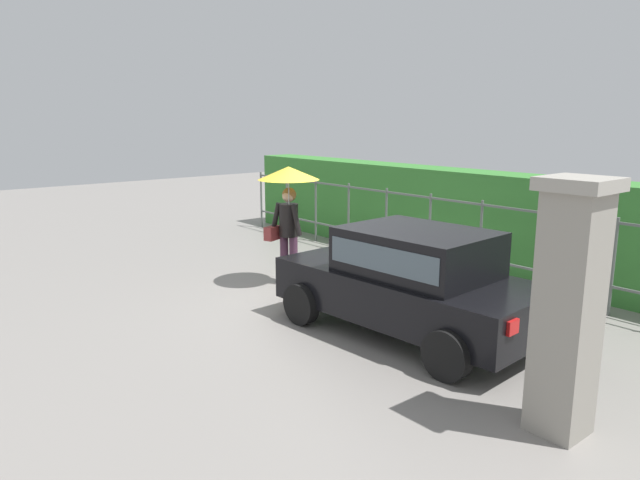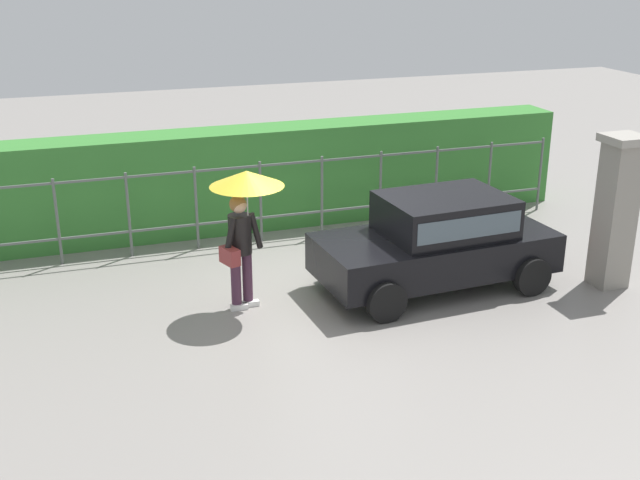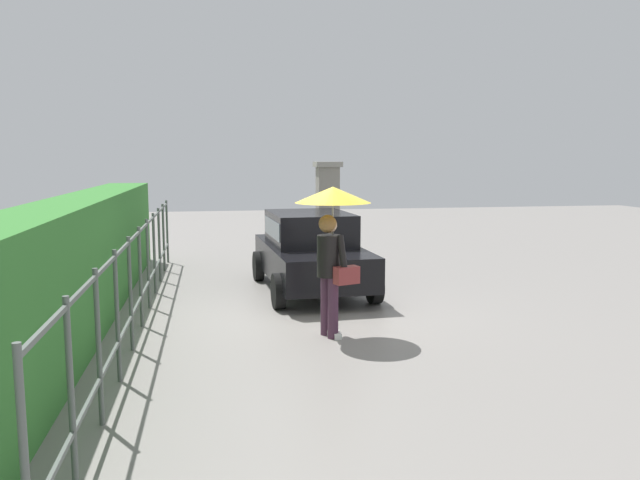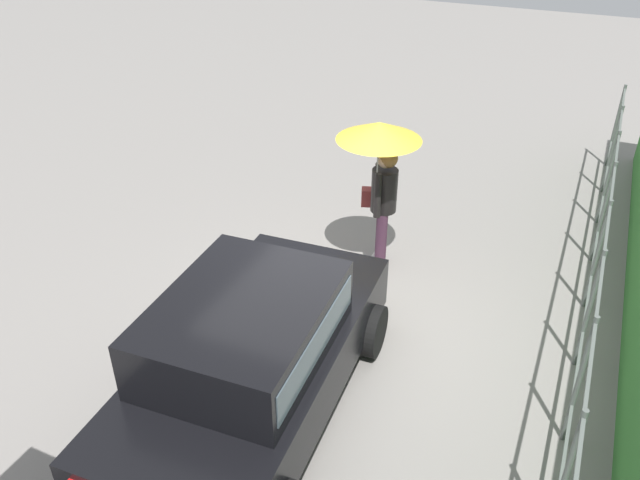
% 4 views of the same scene
% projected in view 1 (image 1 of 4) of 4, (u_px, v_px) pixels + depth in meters
% --- Properties ---
extents(ground_plane, '(40.00, 40.00, 0.00)m').
position_uv_depth(ground_plane, '(346.00, 303.00, 9.31)').
color(ground_plane, gray).
extents(car, '(3.82, 2.04, 1.48)m').
position_uv_depth(car, '(411.00, 278.00, 7.82)').
color(car, black).
rests_on(car, ground).
extents(pedestrian, '(1.07, 1.07, 2.10)m').
position_uv_depth(pedestrian, '(288.00, 195.00, 10.05)').
color(pedestrian, '#47283D').
rests_on(pedestrian, ground).
extents(gate_pillar, '(0.60, 0.60, 2.42)m').
position_uv_depth(gate_pillar, '(568.00, 306.00, 5.26)').
color(gate_pillar, gray).
rests_on(gate_pillar, ground).
extents(fence_section, '(11.71, 0.05, 1.50)m').
position_uv_depth(fence_section, '(430.00, 228.00, 11.20)').
color(fence_section, '#59605B').
rests_on(fence_section, ground).
extents(hedge_row, '(12.66, 0.90, 1.90)m').
position_uv_depth(hedge_row, '(459.00, 217.00, 11.74)').
color(hedge_row, '#387F33').
rests_on(hedge_row, ground).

